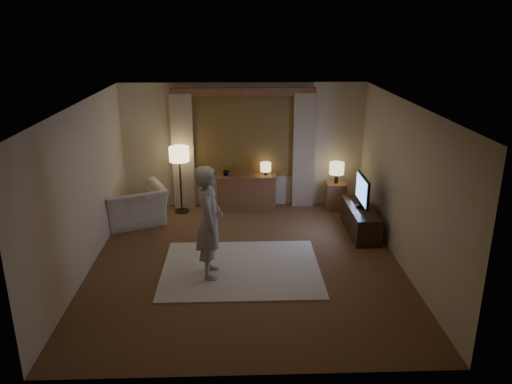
{
  "coord_description": "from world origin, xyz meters",
  "views": [
    {
      "loc": [
        -0.1,
        -7.36,
        3.75
      ],
      "look_at": [
        0.18,
        0.6,
        1.02
      ],
      "focal_mm": 35.0,
      "sensor_mm": 36.0,
      "label": 1
    }
  ],
  "objects_px": {
    "person": "(209,222)",
    "sideboard": "(246,193)",
    "tv_stand": "(361,220)",
    "armchair": "(133,205)",
    "side_table": "(335,196)"
  },
  "relations": [
    {
      "from": "armchair",
      "to": "person",
      "type": "relative_size",
      "value": 0.66
    },
    {
      "from": "sideboard",
      "to": "tv_stand",
      "type": "bearing_deg",
      "value": -32.67
    },
    {
      "from": "sideboard",
      "to": "tv_stand",
      "type": "height_order",
      "value": "sideboard"
    },
    {
      "from": "side_table",
      "to": "person",
      "type": "bearing_deg",
      "value": -130.92
    },
    {
      "from": "armchair",
      "to": "sideboard",
      "type": "bearing_deg",
      "value": 174.09
    },
    {
      "from": "tv_stand",
      "to": "person",
      "type": "height_order",
      "value": "person"
    },
    {
      "from": "side_table",
      "to": "person",
      "type": "height_order",
      "value": "person"
    },
    {
      "from": "armchair",
      "to": "tv_stand",
      "type": "distance_m",
      "value": 4.34
    },
    {
      "from": "person",
      "to": "sideboard",
      "type": "bearing_deg",
      "value": -14.11
    },
    {
      "from": "tv_stand",
      "to": "side_table",
      "type": "bearing_deg",
      "value": 100.1
    },
    {
      "from": "sideboard",
      "to": "side_table",
      "type": "height_order",
      "value": "sideboard"
    },
    {
      "from": "sideboard",
      "to": "armchair",
      "type": "bearing_deg",
      "value": -161.24
    },
    {
      "from": "sideboard",
      "to": "side_table",
      "type": "distance_m",
      "value": 1.87
    },
    {
      "from": "side_table",
      "to": "tv_stand",
      "type": "height_order",
      "value": "side_table"
    },
    {
      "from": "side_table",
      "to": "tv_stand",
      "type": "distance_m",
      "value": 1.32
    }
  ]
}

